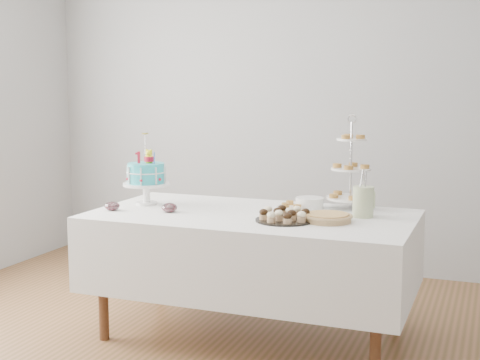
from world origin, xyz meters
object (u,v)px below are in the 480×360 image
at_px(birthday_cake, 146,185).
at_px(pastry_plate, 297,206).
at_px(plate_stack, 310,203).
at_px(jam_bowl_b, 112,206).
at_px(tiered_stand, 351,169).
at_px(jam_bowl_a, 169,208).
at_px(utensil_pitcher, 363,200).
at_px(pie, 327,217).
at_px(table, 252,250).
at_px(cupcake_tray, 285,215).

xyz_separation_m(birthday_cake, pastry_plate, (0.95, 0.21, -0.11)).
bearing_deg(plate_stack, jam_bowl_b, -155.56).
bearing_deg(tiered_stand, plate_stack, -157.86).
relative_size(jam_bowl_a, utensil_pitcher, 0.35).
distance_m(birthday_cake, pie, 1.23).
bearing_deg(jam_bowl_b, tiered_stand, 24.04).
relative_size(table, cupcake_tray, 5.79).
height_order(table, pie, pie).
height_order(tiered_stand, pastry_plate, tiered_stand).
relative_size(birthday_cake, jam_bowl_b, 4.94).
bearing_deg(pastry_plate, birthday_cake, -167.72).
bearing_deg(pastry_plate, cupcake_tray, -83.79).
relative_size(table, tiered_stand, 3.27).
height_order(tiered_stand, jam_bowl_a, tiered_stand).
height_order(table, pastry_plate, pastry_plate).
relative_size(pie, tiered_stand, 0.49).
relative_size(plate_stack, utensil_pitcher, 0.64).
height_order(plate_stack, jam_bowl_b, plate_stack).
height_order(table, birthday_cake, birthday_cake).
distance_m(table, pie, 0.55).
xyz_separation_m(birthday_cake, jam_bowl_a, (0.26, -0.18, -0.10)).
bearing_deg(birthday_cake, jam_bowl_b, -124.62).
height_order(table, utensil_pitcher, utensil_pitcher).
bearing_deg(tiered_stand, cupcake_tray, -115.87).
distance_m(pie, pastry_plate, 0.42).
xyz_separation_m(pastry_plate, jam_bowl_a, (-0.69, -0.39, 0.01)).
xyz_separation_m(pie, plate_stack, (-0.20, 0.37, 0.01)).
bearing_deg(pie, jam_bowl_a, -176.11).
bearing_deg(pie, tiered_stand, 86.01).
relative_size(table, jam_bowl_a, 20.03).
xyz_separation_m(plate_stack, pastry_plate, (-0.07, -0.04, -0.02)).
xyz_separation_m(tiered_stand, jam_bowl_a, (-1.00, -0.53, -0.22)).
bearing_deg(table, jam_bowl_b, -165.81).
bearing_deg(cupcake_tray, pastry_plate, 96.21).
distance_m(cupcake_tray, pastry_plate, 0.40).
distance_m(table, pastry_plate, 0.41).
bearing_deg(pastry_plate, tiered_stand, 24.41).
distance_m(jam_bowl_a, jam_bowl_b, 0.36).
relative_size(pastry_plate, utensil_pitcher, 0.96).
distance_m(pastry_plate, utensil_pitcher, 0.46).
relative_size(pastry_plate, jam_bowl_a, 2.75).
bearing_deg(pie, birthday_cake, 174.52).
xyz_separation_m(birthday_cake, tiered_stand, (1.26, 0.35, 0.12)).
bearing_deg(plate_stack, pastry_plate, -148.36).
relative_size(tiered_stand, pastry_plate, 2.23).
relative_size(plate_stack, pastry_plate, 0.67).
bearing_deg(jam_bowl_b, table, 14.19).
xyz_separation_m(jam_bowl_a, jam_bowl_b, (-0.36, -0.08, -0.00)).
bearing_deg(pie, table, 171.54).
bearing_deg(plate_stack, birthday_cake, -166.26).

